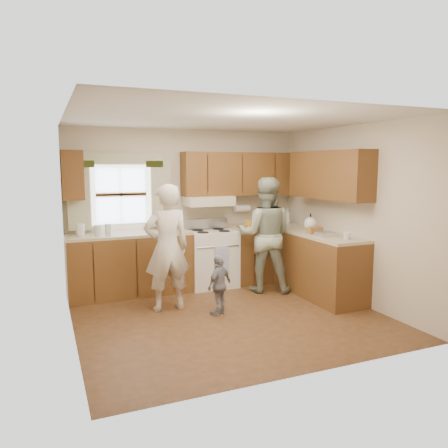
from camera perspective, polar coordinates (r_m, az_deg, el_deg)
name	(u,v)px	position (r m, az deg, el deg)	size (l,w,h in m)	color
room	(229,220)	(5.50, 0.64, 0.46)	(3.80, 3.80, 3.80)	#442915
kitchen_fixtures	(238,237)	(6.78, 1.81, -1.68)	(3.80, 2.25, 2.15)	#4E2C10
stove	(211,257)	(7.05, -1.74, -4.39)	(0.76, 0.67, 1.07)	silver
woman_left	(167,248)	(5.87, -7.45, -3.10)	(0.62, 0.41, 1.70)	beige
woman_right	(265,235)	(6.73, 5.40, -1.42)	(0.86, 0.67, 1.76)	#223F27
child	(219,285)	(5.74, -0.61, -7.96)	(0.46, 0.19, 0.79)	gray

